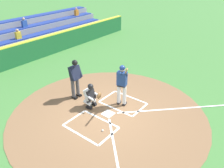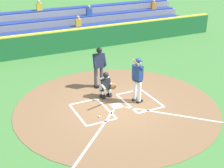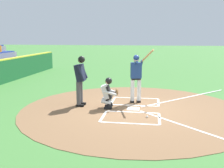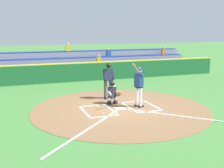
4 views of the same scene
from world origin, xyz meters
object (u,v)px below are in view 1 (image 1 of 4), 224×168
(catcher, at_px, (91,95))
(baseball, at_px, (102,130))
(batter, at_px, (122,83))
(plate_umpire, at_px, (75,76))

(catcher, relative_size, baseball, 15.27)
(catcher, height_order, baseball, catcher)
(batter, height_order, plate_umpire, batter)
(plate_umpire, xyz_separation_m, baseball, (1.11, 2.49, -1.04))
(batter, relative_size, plate_umpire, 1.14)
(batter, xyz_separation_m, plate_umpire, (0.77, -2.01, -0.02))
(batter, relative_size, baseball, 28.76)
(catcher, xyz_separation_m, plate_umpire, (-0.17, -1.07, 0.49))
(batter, xyz_separation_m, catcher, (0.94, -0.94, -0.51))
(catcher, bearing_deg, batter, 135.00)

